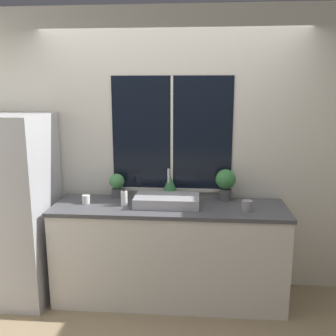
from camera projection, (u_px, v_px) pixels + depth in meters
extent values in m
plane|color=#937F60|center=(167.00, 315.00, 3.29)|extent=(14.00, 14.00, 0.00)
cube|color=silver|center=(172.00, 152.00, 3.65)|extent=(8.00, 0.06, 2.70)
cube|color=black|center=(172.00, 133.00, 3.57)|extent=(1.15, 0.01, 1.08)
cube|color=silver|center=(172.00, 134.00, 3.57)|extent=(0.02, 0.01, 1.08)
cube|color=silver|center=(172.00, 190.00, 3.68)|extent=(1.21, 0.04, 0.03)
cube|color=silver|center=(10.00, 138.00, 4.64)|extent=(0.06, 7.00, 2.70)
cube|color=white|center=(169.00, 254.00, 3.48)|extent=(2.10, 0.58, 0.88)
cube|color=#4C4C51|center=(169.00, 208.00, 3.39)|extent=(2.12, 0.61, 0.03)
cube|color=#B7B7BC|center=(13.00, 208.00, 3.47)|extent=(0.69, 0.71, 1.73)
cube|color=#ADADB2|center=(167.00, 201.00, 3.39)|extent=(0.58, 0.33, 0.09)
cylinder|color=#B7B7BC|center=(169.00, 198.00, 3.58)|extent=(0.04, 0.04, 0.03)
cylinder|color=#B7B7BC|center=(169.00, 183.00, 3.55)|extent=(0.02, 0.02, 0.27)
cylinder|color=#4C4C51|center=(117.00, 193.00, 3.63)|extent=(0.09, 0.09, 0.09)
sphere|color=#478E4C|center=(117.00, 181.00, 3.61)|extent=(0.15, 0.15, 0.15)
cylinder|color=#4C4C51|center=(170.00, 194.00, 3.59)|extent=(0.09, 0.09, 0.09)
cone|color=#2D6638|center=(170.00, 183.00, 3.57)|extent=(0.13, 0.13, 0.14)
cylinder|color=#4C4C51|center=(225.00, 195.00, 3.55)|extent=(0.12, 0.12, 0.11)
sphere|color=#387A3D|center=(226.00, 179.00, 3.52)|extent=(0.19, 0.19, 0.19)
cylinder|color=white|center=(124.00, 198.00, 3.38)|extent=(0.06, 0.06, 0.13)
cylinder|color=black|center=(124.00, 189.00, 3.37)|extent=(0.03, 0.03, 0.04)
cylinder|color=white|center=(86.00, 199.00, 3.45)|extent=(0.07, 0.07, 0.08)
cylinder|color=gray|center=(247.00, 206.00, 3.24)|extent=(0.09, 0.09, 0.09)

